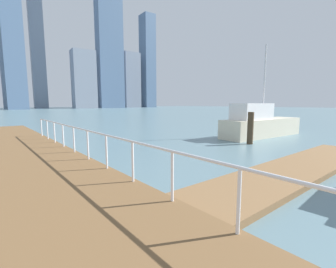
{
  "coord_description": "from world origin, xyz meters",
  "views": [
    {
      "loc": [
        -6.12,
        5.09,
        2.41
      ],
      "look_at": [
        -1.02,
        11.35,
        1.34
      ],
      "focal_mm": 24.91,
      "sensor_mm": 36.0,
      "label": 1
    }
  ],
  "objects": [
    {
      "name": "skyline_tower_7",
      "position": [
        78.41,
        129.09,
        27.93
      ],
      "size": [
        7.7,
        9.03,
        55.86
      ],
      "primitive_type": "cube",
      "rotation": [
        0.0,
        0.0,
        -0.06
      ],
      "color": "slate",
      "rests_on": "ground_plane"
    },
    {
      "name": "skyline_tower_5",
      "position": [
        50.07,
        122.61,
        38.39
      ],
      "size": [
        13.34,
        7.59,
        76.77
      ],
      "primitive_type": "cube",
      "rotation": [
        0.0,
        0.0,
        -0.06
      ],
      "color": "slate",
      "rests_on": "ground_plane"
    },
    {
      "name": "skyline_tower_4",
      "position": [
        35.3,
        121.0,
        13.86
      ],
      "size": [
        11.17,
        8.04,
        27.71
      ],
      "primitive_type": "cube",
      "rotation": [
        0.0,
        0.0,
        -0.07
      ],
      "color": "gray",
      "rests_on": "ground_plane"
    },
    {
      "name": "skyline_tower_6",
      "position": [
        64.95,
        130.1,
        15.77
      ],
      "size": [
        10.4,
        12.61,
        31.54
      ],
      "primitive_type": "cube",
      "rotation": [
        0.0,
        0.0,
        0.02
      ],
      "color": "slate",
      "rests_on": "ground_plane"
    },
    {
      "name": "floating_dock",
      "position": [
        2.44,
        8.44,
        0.09
      ],
      "size": [
        11.88,
        2.0,
        0.18
      ],
      "primitive_type": "cube",
      "color": "olive",
      "rests_on": "ground_plane"
    },
    {
      "name": "ground_plane",
      "position": [
        0.0,
        20.0,
        0.0
      ],
      "size": [
        300.0,
        300.0,
        0.0
      ],
      "primitive_type": "plane",
      "color": "slate"
    },
    {
      "name": "skyline_tower_3",
      "position": [
        18.96,
        137.38,
        25.75
      ],
      "size": [
        6.73,
        6.76,
        51.49
      ],
      "primitive_type": "cube",
      "rotation": [
        0.0,
        0.0,
        -0.1
      ],
      "color": "gray",
      "rests_on": "ground_plane"
    },
    {
      "name": "boardwalk_railing",
      "position": [
        -3.15,
        7.81,
        1.23
      ],
      "size": [
        0.06,
        26.78,
        1.08
      ],
      "color": "white",
      "rests_on": "boardwalk"
    },
    {
      "name": "dock_piling_0",
      "position": [
        6.33,
        12.64,
        0.95
      ],
      "size": [
        0.35,
        0.35,
        1.91
      ],
      "primitive_type": "cylinder",
      "color": "#473826",
      "rests_on": "ground_plane"
    },
    {
      "name": "moored_boat_1",
      "position": [
        9.67,
        13.94,
        0.93
      ],
      "size": [
        7.47,
        2.31,
        6.53
      ],
      "color": "beige",
      "rests_on": "ground_plane"
    }
  ]
}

